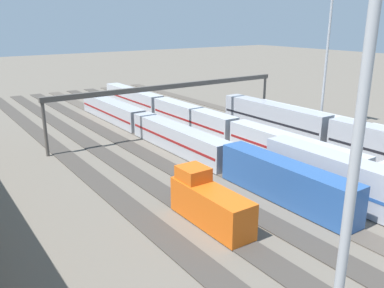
# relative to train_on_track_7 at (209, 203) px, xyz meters

# --- Properties ---
(ground_plane) EXTENTS (400.00, 400.00, 0.00)m
(ground_plane) POSITION_rel_train_on_track_7_xyz_m (14.34, -15.00, -2.16)
(ground_plane) COLOR #60594F
(track_bed_0) EXTENTS (140.00, 2.80, 0.12)m
(track_bed_0) POSITION_rel_train_on_track_7_xyz_m (14.34, -35.00, -2.10)
(track_bed_0) COLOR #4C443D
(track_bed_0) RESTS_ON ground_plane
(track_bed_1) EXTENTS (140.00, 2.80, 0.12)m
(track_bed_1) POSITION_rel_train_on_track_7_xyz_m (14.34, -30.00, -2.10)
(track_bed_1) COLOR #3D3833
(track_bed_1) RESTS_ON ground_plane
(track_bed_2) EXTENTS (140.00, 2.80, 0.12)m
(track_bed_2) POSITION_rel_train_on_track_7_xyz_m (14.34, -25.00, -2.10)
(track_bed_2) COLOR #4C443D
(track_bed_2) RESTS_ON ground_plane
(track_bed_3) EXTENTS (140.00, 2.80, 0.12)m
(track_bed_3) POSITION_rel_train_on_track_7_xyz_m (14.34, -20.00, -2.10)
(track_bed_3) COLOR #3D3833
(track_bed_3) RESTS_ON ground_plane
(track_bed_4) EXTENTS (140.00, 2.80, 0.12)m
(track_bed_4) POSITION_rel_train_on_track_7_xyz_m (14.34, -15.00, -2.10)
(track_bed_4) COLOR #3D3833
(track_bed_4) RESTS_ON ground_plane
(track_bed_5) EXTENTS (140.00, 2.80, 0.12)m
(track_bed_5) POSITION_rel_train_on_track_7_xyz_m (14.34, -10.00, -2.10)
(track_bed_5) COLOR #4C443D
(track_bed_5) RESTS_ON ground_plane
(track_bed_6) EXTENTS (140.00, 2.80, 0.12)m
(track_bed_6) POSITION_rel_train_on_track_7_xyz_m (14.34, -5.00, -2.10)
(track_bed_6) COLOR #3D3833
(track_bed_6) RESTS_ON ground_plane
(track_bed_7) EXTENTS (140.00, 2.80, 0.12)m
(track_bed_7) POSITION_rel_train_on_track_7_xyz_m (14.34, 0.00, -2.10)
(track_bed_7) COLOR #3D3833
(track_bed_7) RESTS_ON ground_plane
(track_bed_8) EXTENTS (140.00, 2.80, 0.12)m
(track_bed_8) POSITION_rel_train_on_track_7_xyz_m (14.34, 5.00, -2.10)
(track_bed_8) COLOR #3D3833
(track_bed_8) RESTS_ON ground_plane
(train_on_track_7) EXTENTS (10.00, 3.00, 5.00)m
(train_on_track_7) POSITION_rel_train_on_track_7_xyz_m (0.00, 0.00, 0.00)
(train_on_track_7) COLOR #D85914
(train_on_track_7) RESTS_ON ground_plane
(train_on_track_0) EXTENTS (47.20, 3.00, 3.80)m
(train_on_track_0) POSITION_rel_train_on_track_7_xyz_m (6.01, -35.00, -0.14)
(train_on_track_0) COLOR silver
(train_on_track_0) RESTS_ON ground_plane
(train_on_track_3) EXTENTS (114.80, 3.06, 4.40)m
(train_on_track_3) POSITION_rel_train_on_track_7_xyz_m (9.49, -20.00, -0.10)
(train_on_track_3) COLOR #1E6B9E
(train_on_track_3) RESTS_ON ground_plane
(train_on_track_5) EXTENTS (66.40, 3.06, 4.40)m
(train_on_track_5) POSITION_rel_train_on_track_7_xyz_m (23.29, -10.00, -0.06)
(train_on_track_5) COLOR #285193
(train_on_track_5) RESTS_ON ground_plane
(light_mast_1) EXTENTS (2.80, 0.70, 23.40)m
(light_mast_1) POSITION_rel_train_on_track_7_xyz_m (-19.87, 8.10, 13.08)
(light_mast_1) COLOR #9EA0A5
(light_mast_1) RESTS_ON ground_plane
(light_mast_2) EXTENTS (2.80, 0.70, 30.13)m
(light_mast_2) POSITION_rel_train_on_track_7_xyz_m (17.00, -38.65, 16.76)
(light_mast_2) COLOR #9EA0A5
(light_mast_2) RESTS_ON ground_plane
(signal_gantry) EXTENTS (0.70, 45.00, 8.80)m
(signal_gantry) POSITION_rel_train_on_track_7_xyz_m (30.13, -15.00, 5.64)
(signal_gantry) COLOR #4C4742
(signal_gantry) RESTS_ON ground_plane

